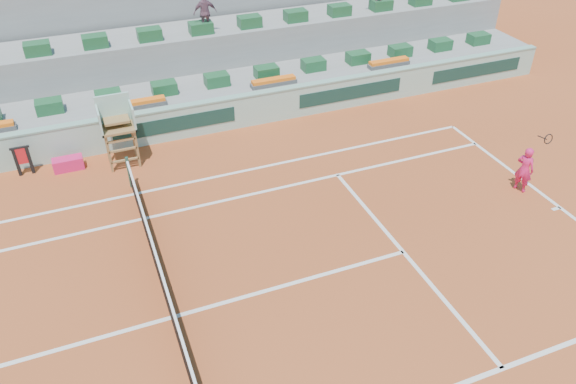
% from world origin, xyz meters
% --- Properties ---
extents(ground, '(90.00, 90.00, 0.00)m').
position_xyz_m(ground, '(0.00, 0.00, 0.00)').
color(ground, '#9C421E').
rests_on(ground, ground).
extents(seating_tier_lower, '(36.00, 4.00, 1.20)m').
position_xyz_m(seating_tier_lower, '(0.00, 10.70, 0.60)').
color(seating_tier_lower, gray).
rests_on(seating_tier_lower, ground).
extents(seating_tier_upper, '(36.00, 2.40, 2.60)m').
position_xyz_m(seating_tier_upper, '(0.00, 12.30, 1.30)').
color(seating_tier_upper, gray).
rests_on(seating_tier_upper, ground).
extents(stadium_back_wall, '(36.00, 0.40, 4.40)m').
position_xyz_m(stadium_back_wall, '(0.00, 13.90, 2.20)').
color(stadium_back_wall, gray).
rests_on(stadium_back_wall, ground).
extents(player_bag, '(0.97, 0.43, 0.43)m').
position_xyz_m(player_bag, '(-1.78, 7.75, 0.21)').
color(player_bag, '#E51D62').
rests_on(player_bag, ground).
extents(spectator_mid, '(0.93, 0.41, 1.57)m').
position_xyz_m(spectator_mid, '(4.22, 11.68, 3.39)').
color(spectator_mid, '#7A5163').
rests_on(spectator_mid, seating_tier_upper).
extents(court_lines, '(23.89, 11.09, 0.01)m').
position_xyz_m(court_lines, '(0.00, 0.00, 0.01)').
color(court_lines, silver).
rests_on(court_lines, ground).
extents(tennis_net, '(0.10, 11.97, 1.10)m').
position_xyz_m(tennis_net, '(0.00, 0.00, 0.53)').
color(tennis_net, black).
rests_on(tennis_net, ground).
extents(advertising_hoarding, '(36.00, 0.34, 1.26)m').
position_xyz_m(advertising_hoarding, '(0.02, 8.50, 0.63)').
color(advertising_hoarding, '#9DC5B4').
rests_on(advertising_hoarding, ground).
extents(umpire_chair, '(1.10, 0.90, 2.40)m').
position_xyz_m(umpire_chair, '(0.00, 7.50, 1.54)').
color(umpire_chair, brown).
rests_on(umpire_chair, ground).
extents(seat_row_lower, '(32.90, 0.60, 0.44)m').
position_xyz_m(seat_row_lower, '(0.00, 9.80, 1.42)').
color(seat_row_lower, '#1B532C').
rests_on(seat_row_lower, seating_tier_lower).
extents(seat_row_upper, '(32.90, 0.60, 0.44)m').
position_xyz_m(seat_row_upper, '(0.00, 11.70, 2.82)').
color(seat_row_upper, '#1B532C').
rests_on(seat_row_upper, seating_tier_upper).
extents(flower_planters, '(26.80, 0.36, 0.28)m').
position_xyz_m(flower_planters, '(-1.50, 9.00, 1.33)').
color(flower_planters, '#4F4F4F').
rests_on(flower_planters, seating_tier_lower).
extents(towel_rack, '(0.59, 0.10, 1.03)m').
position_xyz_m(towel_rack, '(-3.09, 7.96, 0.60)').
color(towel_rack, black).
rests_on(towel_rack, ground).
extents(tennis_player, '(0.55, 0.89, 2.28)m').
position_xyz_m(tennis_player, '(11.37, 1.23, 0.78)').
color(tennis_player, '#E51D62').
rests_on(tennis_player, ground).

